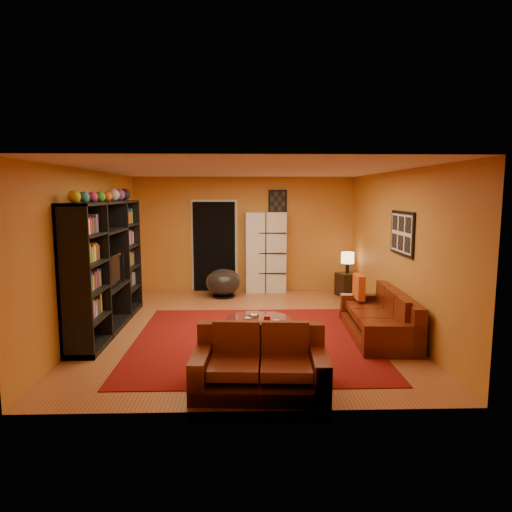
{
  "coord_description": "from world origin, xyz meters",
  "views": [
    {
      "loc": [
        -0.06,
        -7.43,
        2.22
      ],
      "look_at": [
        0.17,
        0.1,
        1.19
      ],
      "focal_mm": 32.0,
      "sensor_mm": 36.0,
      "label": 1
    }
  ],
  "objects_px": {
    "storage_cabinet": "(265,252)",
    "table_lamp": "(348,258)",
    "loveseat": "(260,364)",
    "side_table": "(347,284)",
    "tv": "(110,270)",
    "sofa": "(383,318)",
    "coffee_table": "(259,322)",
    "entertainment_unit": "(107,266)",
    "bowl_chair": "(223,282)"
  },
  "relations": [
    {
      "from": "storage_cabinet",
      "to": "table_lamp",
      "type": "distance_m",
      "value": 1.84
    },
    {
      "from": "loveseat",
      "to": "side_table",
      "type": "xyz_separation_m",
      "value": [
        2.09,
        4.73,
        -0.03
      ]
    },
    {
      "from": "tv",
      "to": "sofa",
      "type": "distance_m",
      "value": 4.45
    },
    {
      "from": "coffee_table",
      "to": "tv",
      "type": "bearing_deg",
      "value": 153.29
    },
    {
      "from": "storage_cabinet",
      "to": "side_table",
      "type": "height_order",
      "value": "storage_cabinet"
    },
    {
      "from": "loveseat",
      "to": "sofa",
      "type": "bearing_deg",
      "value": -43.46
    },
    {
      "from": "entertainment_unit",
      "to": "loveseat",
      "type": "bearing_deg",
      "value": -44.98
    },
    {
      "from": "sofa",
      "to": "loveseat",
      "type": "height_order",
      "value": "same"
    },
    {
      "from": "entertainment_unit",
      "to": "tv",
      "type": "height_order",
      "value": "entertainment_unit"
    },
    {
      "from": "sofa",
      "to": "side_table",
      "type": "height_order",
      "value": "sofa"
    },
    {
      "from": "entertainment_unit",
      "to": "coffee_table",
      "type": "distance_m",
      "value": 2.8
    },
    {
      "from": "tv",
      "to": "side_table",
      "type": "distance_m",
      "value": 5.08
    },
    {
      "from": "tv",
      "to": "storage_cabinet",
      "type": "height_order",
      "value": "storage_cabinet"
    },
    {
      "from": "loveseat",
      "to": "side_table",
      "type": "distance_m",
      "value": 5.17
    },
    {
      "from": "sofa",
      "to": "table_lamp",
      "type": "xyz_separation_m",
      "value": [
        0.1,
        2.88,
        0.54
      ]
    },
    {
      "from": "storage_cabinet",
      "to": "tv",
      "type": "bearing_deg",
      "value": -137.35
    },
    {
      "from": "tv",
      "to": "loveseat",
      "type": "xyz_separation_m",
      "value": [
        2.37,
        -2.41,
        -0.7
      ]
    },
    {
      "from": "coffee_table",
      "to": "storage_cabinet",
      "type": "xyz_separation_m",
      "value": [
        0.3,
        4.01,
        0.48
      ]
    },
    {
      "from": "side_table",
      "to": "table_lamp",
      "type": "height_order",
      "value": "table_lamp"
    },
    {
      "from": "sofa",
      "to": "loveseat",
      "type": "relative_size",
      "value": 1.34
    },
    {
      "from": "storage_cabinet",
      "to": "table_lamp",
      "type": "height_order",
      "value": "storage_cabinet"
    },
    {
      "from": "loveseat",
      "to": "side_table",
      "type": "height_order",
      "value": "loveseat"
    },
    {
      "from": "loveseat",
      "to": "table_lamp",
      "type": "relative_size",
      "value": 3.39
    },
    {
      "from": "tv",
      "to": "loveseat",
      "type": "height_order",
      "value": "tv"
    },
    {
      "from": "sofa",
      "to": "storage_cabinet",
      "type": "relative_size",
      "value": 1.15
    },
    {
      "from": "loveseat",
      "to": "table_lamp",
      "type": "xyz_separation_m",
      "value": [
        2.09,
        4.73,
        0.54
      ]
    },
    {
      "from": "sofa",
      "to": "table_lamp",
      "type": "relative_size",
      "value": 4.53
    },
    {
      "from": "tv",
      "to": "coffee_table",
      "type": "height_order",
      "value": "tv"
    },
    {
      "from": "sofa",
      "to": "coffee_table",
      "type": "relative_size",
      "value": 2.23
    },
    {
      "from": "tv",
      "to": "storage_cabinet",
      "type": "distance_m",
      "value": 3.89
    },
    {
      "from": "side_table",
      "to": "storage_cabinet",
      "type": "bearing_deg",
      "value": 164.7
    },
    {
      "from": "bowl_chair",
      "to": "table_lamp",
      "type": "xyz_separation_m",
      "value": [
        2.7,
        0.06,
        0.5
      ]
    },
    {
      "from": "entertainment_unit",
      "to": "coffee_table",
      "type": "xyz_separation_m",
      "value": [
        2.44,
        -1.21,
        -0.62
      ]
    },
    {
      "from": "sofa",
      "to": "bowl_chair",
      "type": "distance_m",
      "value": 3.84
    },
    {
      "from": "entertainment_unit",
      "to": "sofa",
      "type": "bearing_deg",
      "value": -7.26
    },
    {
      "from": "coffee_table",
      "to": "storage_cabinet",
      "type": "bearing_deg",
      "value": 85.78
    },
    {
      "from": "tv",
      "to": "coffee_table",
      "type": "xyz_separation_m",
      "value": [
        2.39,
        -1.2,
        -0.55
      ]
    },
    {
      "from": "coffee_table",
      "to": "storage_cabinet",
      "type": "distance_m",
      "value": 4.05
    },
    {
      "from": "coffee_table",
      "to": "table_lamp",
      "type": "height_order",
      "value": "table_lamp"
    },
    {
      "from": "entertainment_unit",
      "to": "sofa",
      "type": "height_order",
      "value": "entertainment_unit"
    },
    {
      "from": "tv",
      "to": "coffee_table",
      "type": "distance_m",
      "value": 2.73
    },
    {
      "from": "tv",
      "to": "coffee_table",
      "type": "bearing_deg",
      "value": -116.71
    },
    {
      "from": "entertainment_unit",
      "to": "storage_cabinet",
      "type": "relative_size",
      "value": 1.66
    },
    {
      "from": "loveseat",
      "to": "bowl_chair",
      "type": "bearing_deg",
      "value": 11.05
    },
    {
      "from": "sofa",
      "to": "coffee_table",
      "type": "bearing_deg",
      "value": -158.72
    },
    {
      "from": "tv",
      "to": "loveseat",
      "type": "bearing_deg",
      "value": -135.46
    },
    {
      "from": "entertainment_unit",
      "to": "tv",
      "type": "relative_size",
      "value": 3.32
    },
    {
      "from": "table_lamp",
      "to": "bowl_chair",
      "type": "bearing_deg",
      "value": -178.82
    },
    {
      "from": "storage_cabinet",
      "to": "bowl_chair",
      "type": "relative_size",
      "value": 2.39
    },
    {
      "from": "loveseat",
      "to": "bowl_chair",
      "type": "distance_m",
      "value": 4.72
    }
  ]
}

